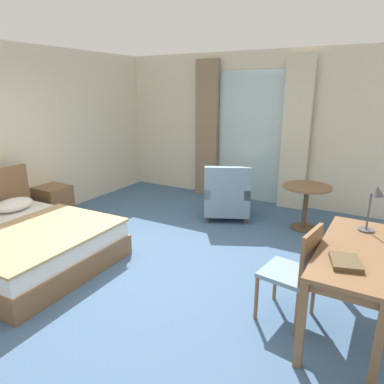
# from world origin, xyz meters

# --- Properties ---
(ground) EXTENTS (5.80, 7.01, 0.10)m
(ground) POSITION_xyz_m (0.00, 0.00, -0.05)
(ground) COLOR #426084
(wall_back) EXTENTS (5.40, 0.12, 2.73)m
(wall_back) POSITION_xyz_m (0.00, 3.25, 1.37)
(wall_back) COLOR beige
(wall_back) RESTS_ON ground
(wall_left) EXTENTS (0.12, 6.61, 2.73)m
(wall_left) POSITION_xyz_m (-2.64, 0.00, 1.37)
(wall_left) COLOR beige
(wall_left) RESTS_ON ground
(balcony_glass_door) EXTENTS (1.28, 0.02, 2.40)m
(balcony_glass_door) POSITION_xyz_m (0.06, 3.17, 1.20)
(balcony_glass_door) COLOR silver
(balcony_glass_door) RESTS_ON ground
(curtain_panel_left) EXTENTS (0.46, 0.10, 2.61)m
(curtain_panel_left) POSITION_xyz_m (-0.80, 3.07, 1.30)
(curtain_panel_left) COLOR #897056
(curtain_panel_left) RESTS_ON ground
(curtain_panel_right) EXTENTS (0.47, 0.10, 2.61)m
(curtain_panel_right) POSITION_xyz_m (0.92, 3.07, 1.30)
(curtain_panel_right) COLOR beige
(curtain_panel_right) RESTS_ON ground
(bed) EXTENTS (2.02, 1.76, 1.00)m
(bed) POSITION_xyz_m (-1.40, -0.70, 0.26)
(bed) COLOR brown
(bed) RESTS_ON ground
(nightstand) EXTENTS (0.50, 0.47, 0.55)m
(nightstand) POSITION_xyz_m (-2.34, 0.56, 0.27)
(nightstand) COLOR brown
(nightstand) RESTS_ON ground
(writing_desk) EXTENTS (0.59, 1.48, 0.77)m
(writing_desk) POSITION_xyz_m (2.23, -0.02, 0.68)
(writing_desk) COLOR brown
(writing_desk) RESTS_ON ground
(desk_chair) EXTENTS (0.49, 0.50, 0.93)m
(desk_chair) POSITION_xyz_m (1.78, -0.17, 0.52)
(desk_chair) COLOR gray
(desk_chair) RESTS_ON ground
(desk_lamp) EXTENTS (0.18, 0.15, 0.46)m
(desk_lamp) POSITION_xyz_m (2.30, 0.43, 1.07)
(desk_lamp) COLOR #4C4C51
(desk_lamp) RESTS_ON writing_desk
(closed_book) EXTENTS (0.28, 0.33, 0.04)m
(closed_book) POSITION_xyz_m (2.18, -0.38, 0.79)
(closed_book) COLOR brown
(closed_book) RESTS_ON writing_desk
(armchair_by_window) EXTENTS (0.97, 0.98, 0.92)m
(armchair_by_window) POSITION_xyz_m (0.14, 1.99, 0.35)
(armchair_by_window) COLOR gray
(armchair_by_window) RESTS_ON ground
(round_cafe_table) EXTENTS (0.71, 0.71, 0.68)m
(round_cafe_table) POSITION_xyz_m (1.37, 2.15, 0.51)
(round_cafe_table) COLOR brown
(round_cafe_table) RESTS_ON ground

